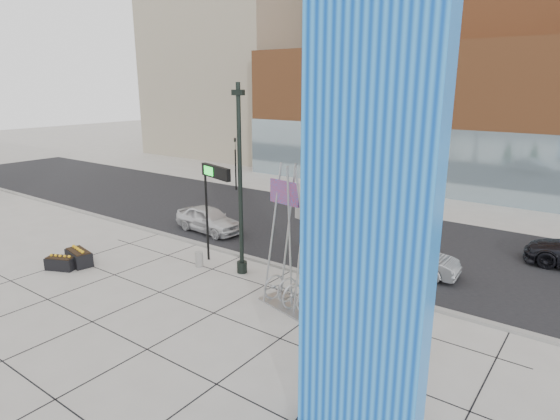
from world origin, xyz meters
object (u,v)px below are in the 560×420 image
Objects in this scene: lamp_post at (241,199)px; car_silver_mid at (411,259)px; blue_pylon at (368,252)px; concrete_bollard at (199,259)px; overhead_street_sign at (218,179)px; public_art_sculpture at (290,271)px; car_white_west at (209,219)px.

car_silver_mid is (6.04, 4.35, -2.67)m from lamp_post.
blue_pylon is 13.83× the size of concrete_bollard.
overhead_street_sign is at bearing 141.69° from blue_pylon.
lamp_post is 1.70m from overhead_street_sign.
public_art_sculpture reaches higher than concrete_bollard.
public_art_sculpture is at bearing -1.53° from overhead_street_sign.
car_white_west is at bearing 147.73° from lamp_post.
car_silver_mid is at bearing 97.97° from blue_pylon.
car_white_west reaches higher than concrete_bollard.
concrete_bollard is 3.78m from overhead_street_sign.
blue_pylon reaches higher than lamp_post.
concrete_bollard is 9.50m from car_silver_mid.
lamp_post reaches higher than car_silver_mid.
blue_pylon is 10.76m from lamp_post.
overhead_street_sign reaches higher than car_silver_mid.
concrete_bollard is 5.22m from car_white_west.
car_white_west is at bearing 165.79° from public_art_sculpture.
concrete_bollard is (-10.86, 5.44, -4.32)m from blue_pylon.
lamp_post is 1.92× the size of car_white_west.
blue_pylon is 12.14m from overhead_street_sign.
concrete_bollard is (-5.63, 0.79, -1.07)m from public_art_sculpture.
car_white_west reaches higher than car_silver_mid.
overhead_street_sign is 9.23m from car_silver_mid.
blue_pylon is at bearing -168.82° from car_silver_mid.
lamp_post reaches higher than car_white_west.
concrete_bollard is at bearing 146.49° from blue_pylon.
car_white_west is (-14.19, 9.44, -3.94)m from blue_pylon.
concrete_bollard is 0.15× the size of overhead_street_sign.
lamp_post is 11.69× the size of concrete_bollard.
public_art_sculpture reaches higher than car_white_west.
car_white_west is (-3.84, 3.13, -3.26)m from overhead_street_sign.
public_art_sculpture reaches higher than car_silver_mid.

